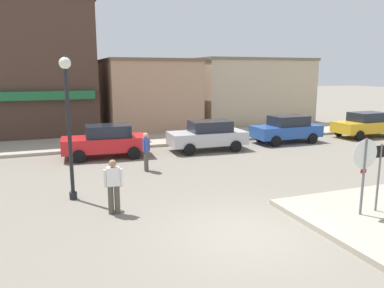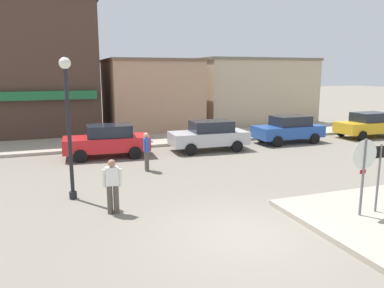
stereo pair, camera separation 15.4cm
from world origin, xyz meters
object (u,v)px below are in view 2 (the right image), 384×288
object	(u,v)px
one_way_sign	(379,171)
pedestrian_crossing_near	(147,150)
parked_car_fourth	(368,125)
pedestrian_crossing_far	(112,185)
parked_car_second	(209,135)
parked_car_third	(288,129)
stop_sign	(363,167)
lamp_post	(68,108)
parked_car_nearest	(107,141)

from	to	relation	value
one_way_sign	pedestrian_crossing_near	distance (m)	8.68
parked_car_fourth	pedestrian_crossing_far	xyz separation A→B (m)	(-16.86, -7.49, 0.06)
parked_car_second	one_way_sign	bearing A→B (deg)	-84.62
pedestrian_crossing_far	one_way_sign	bearing A→B (deg)	-21.87
parked_car_second	pedestrian_crossing_far	xyz separation A→B (m)	(-6.01, -7.21, 0.06)
one_way_sign	pedestrian_crossing_near	size ratio (longest dim) A/B	1.30
parked_car_third	pedestrian_crossing_far	bearing A→B (deg)	-145.50
one_way_sign	pedestrian_crossing_far	xyz separation A→B (m)	(-6.95, 2.79, -0.46)
parked_car_second	parked_car_third	size ratio (longest dim) A/B	1.01
parked_car_second	pedestrian_crossing_far	bearing A→B (deg)	-129.81
parked_car_second	parked_car_fourth	bearing A→B (deg)	1.48
stop_sign	parked_car_second	xyz separation A→B (m)	(-0.32, 10.06, -0.71)
lamp_post	pedestrian_crossing_far	world-z (taller)	lamp_post
parked_car_third	parked_car_fourth	world-z (taller)	same
parked_car_third	parked_car_second	bearing A→B (deg)	-175.01
lamp_post	parked_car_nearest	xyz separation A→B (m)	(1.87, 5.74, -2.15)
parked_car_nearest	pedestrian_crossing_far	size ratio (longest dim) A/B	2.54
parked_car_third	pedestrian_crossing_near	size ratio (longest dim) A/B	2.51
parked_car_nearest	pedestrian_crossing_far	xyz separation A→B (m)	(-0.83, -7.47, 0.06)
stop_sign	parked_car_third	xyz separation A→B (m)	(4.81, 10.51, -0.71)
lamp_post	parked_car_fourth	size ratio (longest dim) A/B	1.12
parked_car_second	stop_sign	bearing A→B (deg)	-88.17
parked_car_fourth	parked_car_nearest	bearing A→B (deg)	-179.93
one_way_sign	pedestrian_crossing_far	world-z (taller)	one_way_sign
one_way_sign	parked_car_fourth	distance (m)	14.29
pedestrian_crossing_far	parked_car_third	bearing A→B (deg)	34.50
one_way_sign	pedestrian_crossing_far	distance (m)	7.51
stop_sign	parked_car_fourth	xyz separation A→B (m)	(10.53, 10.34, -0.71)
one_way_sign	parked_car_fourth	xyz separation A→B (m)	(9.91, 10.28, -0.52)
parked_car_third	pedestrian_crossing_far	distance (m)	13.53
pedestrian_crossing_far	parked_car_second	bearing A→B (deg)	50.19
pedestrian_crossing_near	pedestrian_crossing_far	world-z (taller)	same
stop_sign	pedestrian_crossing_far	bearing A→B (deg)	155.76
lamp_post	parked_car_fourth	xyz separation A→B (m)	(17.91, 5.76, -2.15)
parked_car_third	lamp_post	bearing A→B (deg)	-154.08
one_way_sign	parked_car_second	xyz separation A→B (m)	(-0.94, 10.00, -0.52)
lamp_post	parked_car_second	size ratio (longest dim) A/B	1.12
stop_sign	parked_car_second	bearing A→B (deg)	91.83
one_way_sign	parked_car_nearest	xyz separation A→B (m)	(-6.13, 10.26, -0.52)
parked_car_nearest	parked_car_fourth	bearing A→B (deg)	0.07
stop_sign	parked_car_nearest	bearing A→B (deg)	118.07
lamp_post	parked_car_third	size ratio (longest dim) A/B	1.13
lamp_post	parked_car_third	distance (m)	13.72
one_way_sign	parked_car_third	bearing A→B (deg)	68.14
parked_car_nearest	parked_car_third	distance (m)	10.32
parked_car_fourth	pedestrian_crossing_far	world-z (taller)	pedestrian_crossing_far
parked_car_nearest	parked_car_third	size ratio (longest dim) A/B	1.02
stop_sign	lamp_post	bearing A→B (deg)	148.12
stop_sign	parked_car_third	size ratio (longest dim) A/B	0.57
parked_car_second	pedestrian_crossing_near	distance (m)	4.93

